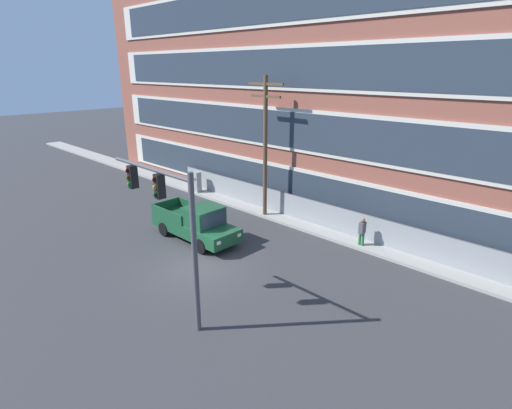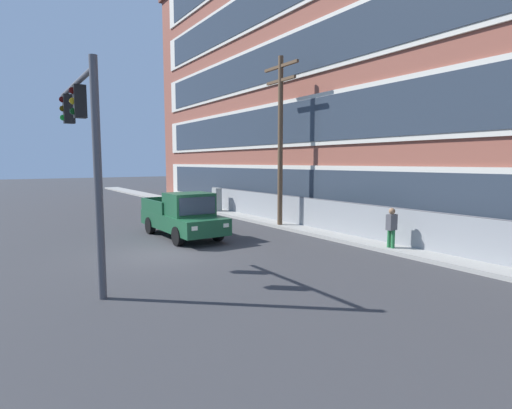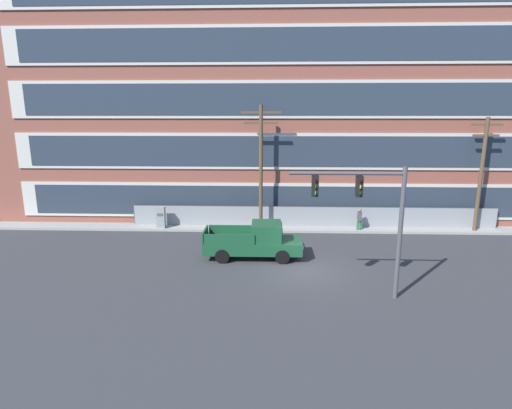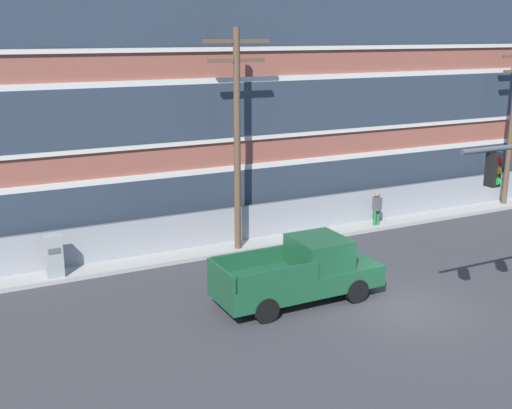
{
  "view_description": "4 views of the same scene",
  "coord_description": "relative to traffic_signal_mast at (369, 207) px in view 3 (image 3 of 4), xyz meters",
  "views": [
    {
      "loc": [
        13.92,
        -10.45,
        9.08
      ],
      "look_at": [
        -0.47,
        4.34,
        2.03
      ],
      "focal_mm": 28.0,
      "sensor_mm": 36.0,
      "label": 1
    },
    {
      "loc": [
        14.03,
        -5.21,
        3.42
      ],
      "look_at": [
        0.64,
        3.67,
        1.71
      ],
      "focal_mm": 28.0,
      "sensor_mm": 36.0,
      "label": 2
    },
    {
      "loc": [
        -1.87,
        -19.9,
        8.06
      ],
      "look_at": [
        -2.73,
        3.4,
        2.82
      ],
      "focal_mm": 28.0,
      "sensor_mm": 36.0,
      "label": 3
    },
    {
      "loc": [
        -12.81,
        -14.91,
        8.56
      ],
      "look_at": [
        -3.27,
        4.19,
        2.8
      ],
      "focal_mm": 45.0,
      "sensor_mm": 36.0,
      "label": 4
    }
  ],
  "objects": [
    {
      "name": "chain_link_fence",
      "position": [
        -1.18,
        11.19,
        -3.36
      ],
      "size": [
        26.15,
        0.06,
        1.63
      ],
      "color": "gray",
      "rests_on": "ground"
    },
    {
      "name": "pickup_truck_dark_green",
      "position": [
        -5.09,
        4.98,
        -3.22
      ],
      "size": [
        5.64,
        2.14,
        2.08
      ],
      "color": "#194C2D",
      "rests_on": "ground"
    },
    {
      "name": "sidewalk_building_side",
      "position": [
        -2.37,
        10.86,
        -4.11
      ],
      "size": [
        80.0,
        1.67,
        0.16
      ],
      "primitive_type": "cube",
      "color": "#9E9B93",
      "rests_on": "ground"
    },
    {
      "name": "electrical_cabinet",
      "position": [
        -12.03,
        10.38,
        -3.34
      ],
      "size": [
        0.59,
        0.46,
        1.7
      ],
      "color": "#939993",
      "rests_on": "ground"
    },
    {
      "name": "utility_pole_near_corner",
      "position": [
        -4.91,
        10.32,
        0.68
      ],
      "size": [
        2.69,
        0.26,
        8.73
      ],
      "color": "brown",
      "rests_on": "ground"
    },
    {
      "name": "pedestrian_near_cabinet",
      "position": [
        2.01,
        10.43,
        -3.22
      ],
      "size": [
        0.32,
        0.4,
        1.69
      ],
      "color": "#236B38",
      "rests_on": "ground"
    },
    {
      "name": "utility_pole_midblock",
      "position": [
        10.08,
        10.59,
        0.15
      ],
      "size": [
        2.01,
        0.26,
        7.94
      ],
      "color": "brown",
      "rests_on": "ground"
    },
    {
      "name": "ground_plane",
      "position": [
        -2.37,
        3.05,
        -4.19
      ],
      "size": [
        160.0,
        160.0,
        0.0
      ],
      "primitive_type": "plane",
      "color": "#38383A"
    },
    {
      "name": "traffic_signal_mast",
      "position": [
        0.0,
        0.0,
        0.0
      ],
      "size": [
        4.97,
        0.43,
        5.94
      ],
      "color": "#4C4C51",
      "rests_on": "ground"
    },
    {
      "name": "brick_mill_building",
      "position": [
        0.87,
        16.83,
        4.95
      ],
      "size": [
        51.71,
        10.88,
        18.27
      ],
      "color": "brown",
      "rests_on": "ground"
    }
  ]
}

